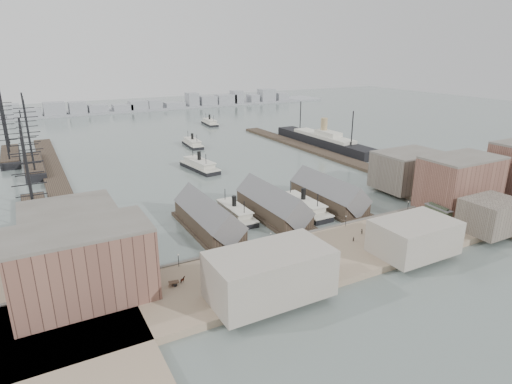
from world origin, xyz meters
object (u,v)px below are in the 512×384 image
tram (438,212)px  horse_cart_right (406,238)px  ferry_docked_west (234,212)px  horse_cart_center (298,255)px  ocean_steamer (323,140)px  horse_cart_left (180,281)px

tram → horse_cart_right: size_ratio=2.34×
ferry_docked_west → horse_cart_center: (0.31, -41.77, 0.70)m
ocean_steamer → horse_cart_right: bearing=-117.0°
tram → horse_cart_center: bearing=-173.8°
tram → horse_cart_center: size_ratio=2.33×
ferry_docked_west → tram: bearing=-32.2°
ocean_steamer → horse_cart_right: ocean_steamer is taller
ferry_docked_west → horse_cart_center: ferry_docked_west is taller
tram → horse_cart_left: (-97.54, 0.50, -1.16)m
tram → ferry_docked_west: bearing=152.1°
tram → horse_cart_center: (-62.62, -2.19, -1.16)m
horse_cart_center → horse_cart_right: (37.36, -6.26, -0.05)m
ferry_docked_west → horse_cart_right: bearing=-51.9°
ferry_docked_west → tram: (62.93, -39.58, 1.86)m
ferry_docked_west → horse_cart_center: size_ratio=5.33×
ferry_docked_west → horse_cart_left: (-34.61, -39.07, 0.70)m
ferry_docked_west → horse_cart_center: bearing=-89.6°
horse_cart_left → horse_cart_right: horse_cart_left is taller
ocean_steamer → horse_cart_right: (-67.33, -131.96, -1.15)m
ocean_steamer → horse_cart_center: 163.59m
horse_cart_left → horse_cart_center: 35.02m
ferry_docked_west → ocean_steamer: size_ratio=0.28×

